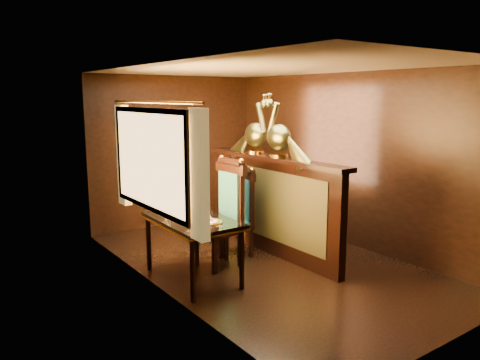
{
  "coord_description": "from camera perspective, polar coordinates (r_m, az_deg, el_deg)",
  "views": [
    {
      "loc": [
        -3.68,
        -4.55,
        2.16
      ],
      "look_at": [
        -0.3,
        0.19,
        1.11
      ],
      "focal_mm": 35.0,
      "sensor_mm": 36.0,
      "label": 1
    }
  ],
  "objects": [
    {
      "name": "peacock_left",
      "position": [
        6.21,
        4.79,
        6.64
      ],
      "size": [
        0.26,
        0.71,
        0.84
      ],
      "primitive_type": null,
      "color": "#1B5237",
      "rests_on": "partition"
    },
    {
      "name": "partition",
      "position": [
        6.45,
        3.92,
        -2.8
      ],
      "size": [
        0.26,
        2.7,
        1.36
      ],
      "color": "black",
      "rests_on": "ground"
    },
    {
      "name": "peacock_right",
      "position": [
        6.6,
        1.93,
        6.83
      ],
      "size": [
        0.26,
        0.7,
        0.83
      ],
      "primitive_type": null,
      "color": "#1B5237",
      "rests_on": "partition"
    },
    {
      "name": "room_shell",
      "position": [
        5.84,
        2.71,
        4.49
      ],
      "size": [
        3.04,
        5.04,
        2.52
      ],
      "color": "black",
      "rests_on": "ground"
    },
    {
      "name": "chair_right",
      "position": [
        6.42,
        0.17,
        -3.51
      ],
      "size": [
        0.53,
        0.54,
        1.23
      ],
      "rotation": [
        0.0,
        0.0,
        -0.21
      ],
      "color": "black",
      "rests_on": "ground"
    },
    {
      "name": "dining_table",
      "position": [
        5.55,
        -5.87,
        -5.35
      ],
      "size": [
        0.79,
        1.28,
        0.95
      ],
      "rotation": [
        0.0,
        0.0,
        -0.02
      ],
      "color": "black",
      "rests_on": "ground"
    },
    {
      "name": "chair_left",
      "position": [
        6.01,
        -1.71,
        -3.58
      ],
      "size": [
        0.53,
        0.56,
        1.4
      ],
      "rotation": [
        0.0,
        0.0,
        0.06
      ],
      "color": "black",
      "rests_on": "ground"
    },
    {
      "name": "ground",
      "position": [
        6.24,
        3.31,
        -10.1
      ],
      "size": [
        5.0,
        5.0,
        0.0
      ],
      "primitive_type": "plane",
      "color": "black",
      "rests_on": "ground"
    }
  ]
}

